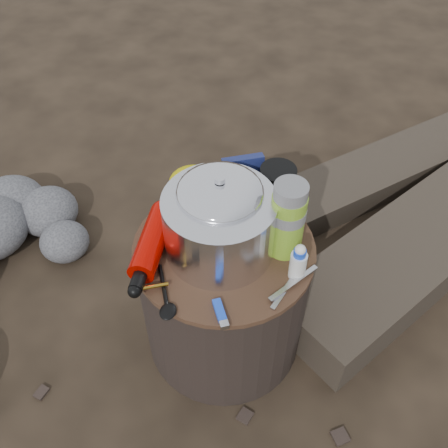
% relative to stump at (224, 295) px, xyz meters
% --- Properties ---
extents(ground, '(60.00, 60.00, 0.00)m').
position_rel_stump_xyz_m(ground, '(0.00, 0.00, -0.20)').
color(ground, '#2E2319').
rests_on(ground, ground).
extents(stump, '(0.43, 0.43, 0.40)m').
position_rel_stump_xyz_m(stump, '(0.00, 0.00, 0.00)').
color(stump, black).
rests_on(stump, ground).
extents(log_small, '(1.03, 0.93, 0.10)m').
position_rel_stump_xyz_m(log_small, '(0.37, 0.69, -0.15)').
color(log_small, '#362E25').
rests_on(log_small, ground).
extents(foil_windscreen, '(0.26, 0.26, 0.16)m').
position_rel_stump_xyz_m(foil_windscreen, '(-0.01, -0.00, 0.28)').
color(foil_windscreen, silver).
rests_on(foil_windscreen, stump).
extents(camping_pot, '(0.19, 0.19, 0.19)m').
position_rel_stump_xyz_m(camping_pot, '(-0.01, 0.02, 0.30)').
color(camping_pot, silver).
rests_on(camping_pot, stump).
extents(fuel_bottle, '(0.07, 0.26, 0.06)m').
position_rel_stump_xyz_m(fuel_bottle, '(-0.16, -0.04, 0.23)').
color(fuel_bottle, '#BE0700').
rests_on(fuel_bottle, stump).
extents(thermos, '(0.08, 0.08, 0.20)m').
position_rel_stump_xyz_m(thermos, '(0.14, 0.02, 0.30)').
color(thermos, '#86B82C').
rests_on(thermos, stump).
extents(travel_mug, '(0.08, 0.08, 0.13)m').
position_rel_stump_xyz_m(travel_mug, '(0.10, 0.15, 0.26)').
color(travel_mug, black).
rests_on(travel_mug, stump).
extents(stuff_sack, '(0.13, 0.11, 0.09)m').
position_rel_stump_xyz_m(stuff_sack, '(-0.10, 0.15, 0.25)').
color(stuff_sack, '#CBBA06').
rests_on(stuff_sack, stump).
extents(food_pouch, '(0.10, 0.06, 0.13)m').
position_rel_stump_xyz_m(food_pouch, '(0.02, 0.17, 0.27)').
color(food_pouch, navy).
rests_on(food_pouch, stump).
extents(lighter, '(0.05, 0.07, 0.01)m').
position_rel_stump_xyz_m(lighter, '(0.03, -0.18, 0.21)').
color(lighter, blue).
rests_on(lighter, stump).
extents(pot_grabber, '(0.11, 0.14, 0.01)m').
position_rel_stump_xyz_m(pot_grabber, '(0.16, -0.09, 0.21)').
color(pot_grabber, '#B2B2B8').
rests_on(pot_grabber, stump).
extents(spork, '(0.08, 0.14, 0.01)m').
position_rel_stump_xyz_m(spork, '(-0.11, -0.14, 0.21)').
color(spork, black).
rests_on(spork, stump).
extents(squeeze_bottle, '(0.04, 0.04, 0.09)m').
position_rel_stump_xyz_m(squeeze_bottle, '(0.18, -0.05, 0.24)').
color(squeeze_bottle, white).
rests_on(squeeze_bottle, stump).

